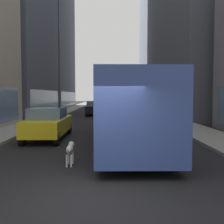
{
  "coord_description": "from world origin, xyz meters",
  "views": [
    {
      "loc": [
        0.32,
        -6.12,
        2.27
      ],
      "look_at": [
        0.48,
        7.84,
        1.4
      ],
      "focal_mm": 43.82,
      "sensor_mm": 36.0,
      "label": 1
    }
  ],
  "objects_px": {
    "car_yellow_taxi": "(48,123)",
    "box_truck": "(114,99)",
    "transit_bus": "(128,106)",
    "car_blue_hatchback": "(117,109)",
    "dalmatian_dog": "(70,149)",
    "car_black_suv": "(95,108)"
  },
  "relations": [
    {
      "from": "transit_bus",
      "to": "car_black_suv",
      "type": "height_order",
      "value": "transit_bus"
    },
    {
      "from": "car_black_suv",
      "to": "car_blue_hatchback",
      "type": "bearing_deg",
      "value": -33.09
    },
    {
      "from": "car_black_suv",
      "to": "dalmatian_dog",
      "type": "distance_m",
      "value": 21.61
    },
    {
      "from": "car_black_suv",
      "to": "box_truck",
      "type": "height_order",
      "value": "box_truck"
    },
    {
      "from": "transit_bus",
      "to": "car_blue_hatchback",
      "type": "xyz_separation_m",
      "value": [
        0.0,
        16.1,
        -0.95
      ]
    },
    {
      "from": "transit_bus",
      "to": "car_black_suv",
      "type": "relative_size",
      "value": 2.64
    },
    {
      "from": "car_blue_hatchback",
      "to": "box_truck",
      "type": "relative_size",
      "value": 0.62
    },
    {
      "from": "box_truck",
      "to": "transit_bus",
      "type": "bearing_deg",
      "value": -90.0
    },
    {
      "from": "car_yellow_taxi",
      "to": "dalmatian_dog",
      "type": "relative_size",
      "value": 4.89
    },
    {
      "from": "car_yellow_taxi",
      "to": "car_black_suv",
      "type": "relative_size",
      "value": 1.08
    },
    {
      "from": "dalmatian_dog",
      "to": "box_truck",
      "type": "bearing_deg",
      "value": 86.43
    },
    {
      "from": "car_yellow_taxi",
      "to": "box_truck",
      "type": "bearing_deg",
      "value": 82.15
    },
    {
      "from": "box_truck",
      "to": "dalmatian_dog",
      "type": "distance_m",
      "value": 34.39
    },
    {
      "from": "transit_bus",
      "to": "box_truck",
      "type": "relative_size",
      "value": 1.54
    },
    {
      "from": "car_yellow_taxi",
      "to": "dalmatian_dog",
      "type": "bearing_deg",
      "value": -70.64
    },
    {
      "from": "car_blue_hatchback",
      "to": "car_black_suv",
      "type": "bearing_deg",
      "value": 146.91
    },
    {
      "from": "car_yellow_taxi",
      "to": "car_black_suv",
      "type": "distance_m",
      "value": 16.39
    },
    {
      "from": "transit_bus",
      "to": "car_black_suv",
      "type": "distance_m",
      "value": 17.85
    },
    {
      "from": "car_yellow_taxi",
      "to": "car_blue_hatchback",
      "type": "bearing_deg",
      "value": 74.83
    },
    {
      "from": "car_yellow_taxi",
      "to": "dalmatian_dog",
      "type": "xyz_separation_m",
      "value": [
        1.86,
        -5.29,
        -0.31
      ]
    },
    {
      "from": "transit_bus",
      "to": "car_blue_hatchback",
      "type": "bearing_deg",
      "value": 90.0
    },
    {
      "from": "transit_bus",
      "to": "box_truck",
      "type": "bearing_deg",
      "value": 90.0
    }
  ]
}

